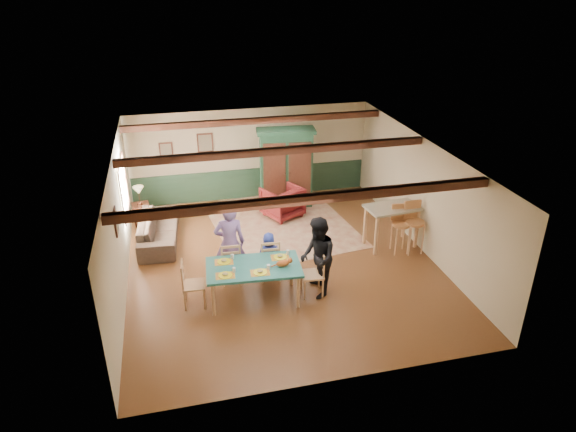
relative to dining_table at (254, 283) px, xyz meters
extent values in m
plane|color=#562F18|center=(0.88, 1.35, -0.40)|extent=(8.00, 8.00, 0.00)
cube|color=beige|center=(0.88, 5.35, 0.95)|extent=(7.00, 0.02, 2.70)
cube|color=beige|center=(-2.62, 1.35, 0.95)|extent=(0.02, 8.00, 2.70)
cube|color=beige|center=(4.38, 1.35, 0.95)|extent=(0.02, 8.00, 2.70)
cube|color=silver|center=(0.88, 1.35, 2.30)|extent=(7.00, 8.00, 0.02)
cube|color=#1E3726|center=(0.88, 5.33, 0.05)|extent=(6.95, 0.03, 0.90)
cube|color=black|center=(0.88, -0.95, 2.21)|extent=(6.95, 0.16, 0.16)
cube|color=black|center=(0.88, 1.75, 2.21)|extent=(6.95, 0.16, 0.16)
cube|color=black|center=(0.88, 4.35, 2.21)|extent=(6.95, 0.16, 0.16)
imported|color=#7F5FA4|center=(-0.36, 0.88, 0.52)|extent=(0.70, 0.49, 1.83)
imported|color=black|center=(1.32, -0.10, 0.48)|extent=(0.73, 0.90, 1.75)
imported|color=navy|center=(0.49, 0.82, 0.14)|extent=(0.55, 0.38, 1.07)
cube|color=beige|center=(1.32, 3.30, -0.39)|extent=(3.93, 4.49, 0.01)
cube|color=#153523|center=(1.75, 4.52, 0.74)|extent=(1.68, 0.83, 2.28)
imported|color=#440D11|center=(1.47, 3.79, 0.04)|extent=(1.27, 1.28, 0.88)
imported|color=#3C2E25|center=(-1.89, 3.07, -0.06)|extent=(1.06, 2.35, 0.67)
camera|label=1|loc=(-1.41, -8.85, 5.83)|focal=32.00mm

